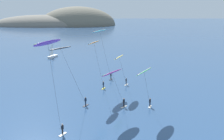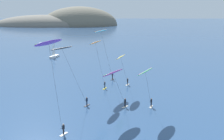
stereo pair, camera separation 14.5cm
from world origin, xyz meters
TOP-DOWN VIEW (x-y plane):
  - headland_island at (-27.41, 205.45)m, footprint 100.14×49.04m
  - sailboat_near at (-8.23, 67.79)m, footprint 2.73×5.93m
  - kitesurfer_purple at (4.13, 7.72)m, footprint 3.51×5.35m
  - kitesurfer_yellow at (13.83, 29.77)m, footprint 3.84×8.77m
  - kitesurfer_magenta at (12.35, 17.49)m, footprint 5.00×6.79m
  - kitesurfer_black at (4.28, 17.28)m, footprint 5.81×7.32m
  - kitesurfer_green at (17.71, 17.97)m, footprint 4.17×6.61m
  - kitesurfer_cyan at (9.65, 34.24)m, footprint 4.91×9.19m
  - kitesurfer_orange at (8.81, 27.60)m, footprint 3.49×8.04m

SIDE VIEW (x-z plane):
  - headland_island at x=-27.41m, z-range -15.12..15.12m
  - sailboat_near at x=-8.23m, z-range -2.21..3.49m
  - kitesurfer_magenta at x=12.35m, z-range 2.97..10.83m
  - kitesurfer_green at x=17.71m, z-range 3.03..10.94m
  - kitesurfer_yellow at x=13.83m, z-range 3.03..11.08m
  - kitesurfer_orange at x=8.81m, z-range 4.32..15.62m
  - kitesurfer_black at x=4.28m, z-range 4.50..16.26m
  - kitesurfer_cyan at x=9.65m, z-range 5.34..18.21m
  - kitesurfer_purple at x=4.13m, z-range 5.56..19.74m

